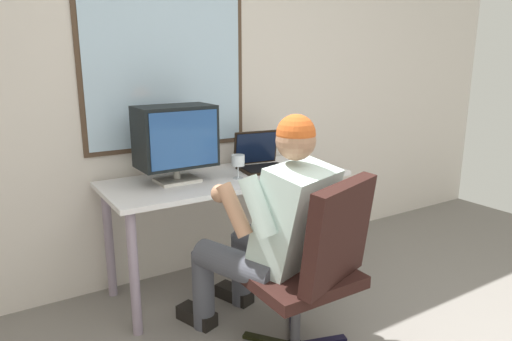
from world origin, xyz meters
TOP-DOWN VIEW (x-y plane):
  - wall_rear at (-0.01, 2.39)m, footprint 5.97×0.08m
  - desk at (0.01, 2.02)m, footprint 1.52×0.63m
  - office_chair at (-0.01, 1.11)m, footprint 0.60×0.60m
  - person_seated at (-0.09, 1.37)m, footprint 0.68×0.91m
  - crt_monitor at (-0.31, 2.06)m, footprint 0.46×0.28m
  - laptop at (0.30, 2.09)m, footprint 0.35×0.33m
  - wine_glass at (0.04, 1.93)m, footprint 0.08×0.08m

SIDE VIEW (x-z plane):
  - office_chair at x=-0.01m, z-range 0.06..0.99m
  - person_seated at x=-0.09m, z-range 0.02..1.22m
  - desk at x=0.01m, z-range 0.27..1.00m
  - laptop at x=0.30m, z-range 0.68..0.92m
  - wine_glass at x=0.04m, z-range 0.77..0.91m
  - crt_monitor at x=-0.31m, z-range 0.78..1.23m
  - wall_rear at x=-0.01m, z-range 0.01..2.59m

